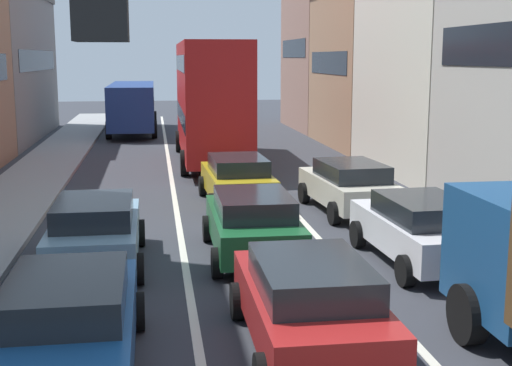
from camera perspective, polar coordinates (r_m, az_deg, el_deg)
name	(u,v)px	position (r m, az deg, el deg)	size (l,w,h in m)	color
sidewalk_left	(22,191)	(24.43, -18.60, -0.64)	(2.60, 64.00, 0.14)	#969696
lane_stripe_left	(173,189)	(24.05, -6.79, -0.49)	(0.16, 60.00, 0.01)	silver
lane_stripe_right	(271,186)	(24.37, 1.23, -0.28)	(0.16, 60.00, 0.01)	silver
building_row_right	(494,24)	(27.09, 18.84, 12.17)	(7.20, 43.90, 13.91)	#936B5B
sedan_centre_lane_second	(309,302)	(10.75, 4.37, -9.67)	(2.07, 4.31, 1.49)	#A51E1E
wagon_left_lane_second	(69,321)	(10.33, -15.02, -10.84)	(2.08, 4.31, 1.49)	#194C8C
hatchback_centre_lane_third	(253,223)	(15.66, -0.27, -3.26)	(2.10, 4.32, 1.49)	#19592D
sedan_left_lane_third	(95,230)	(15.38, -13.00, -3.77)	(2.08, 4.31, 1.49)	#759EB7
coupe_centre_lane_fourth	(237,179)	(21.33, -1.53, 0.36)	(2.17, 4.35, 1.49)	#B29319
sedan_right_lane_behind_truck	(421,228)	(15.59, 13.35, -3.61)	(2.18, 4.36, 1.49)	silver
wagon_right_lane_far	(349,185)	(20.38, 7.63, -0.19)	(2.30, 4.41, 1.49)	beige
bus_mid_queue_primary	(210,96)	(29.58, -3.74, 7.07)	(2.86, 10.52, 5.06)	#B21919
bus_far_queue_secondary	(133,103)	(42.35, -10.05, 6.43)	(2.82, 10.51, 2.90)	navy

